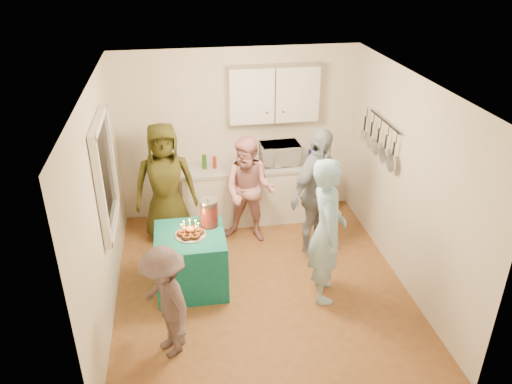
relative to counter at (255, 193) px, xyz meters
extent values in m
plane|color=brown|center=(-0.20, -1.70, -0.43)|extent=(4.00, 4.00, 0.00)
plane|color=white|center=(-0.20, -1.70, 2.17)|extent=(4.00, 4.00, 0.00)
plane|color=silver|center=(-0.20, 0.30, 0.87)|extent=(3.60, 3.60, 0.00)
plane|color=silver|center=(-2.00, -1.70, 0.87)|extent=(4.00, 4.00, 0.00)
plane|color=silver|center=(1.60, -1.70, 0.87)|extent=(4.00, 4.00, 0.00)
cube|color=black|center=(-1.97, -1.40, 1.12)|extent=(0.04, 1.00, 1.20)
cube|color=white|center=(0.00, 0.00, 0.00)|extent=(2.20, 0.58, 0.86)
cube|color=beige|center=(0.00, 0.00, 0.46)|extent=(2.24, 0.62, 0.05)
cube|color=white|center=(0.30, 0.15, 1.52)|extent=(1.30, 0.30, 0.80)
cube|color=black|center=(1.52, -1.00, 1.17)|extent=(0.12, 1.00, 0.60)
imported|color=white|center=(0.38, 0.00, 0.64)|extent=(0.58, 0.41, 0.31)
cube|color=#106E63|center=(-1.06, -1.58, -0.05)|extent=(0.85, 0.85, 0.76)
cylinder|color=red|center=(-0.80, -1.41, 0.50)|extent=(0.22, 0.22, 0.34)
imported|color=#9DCDE5|center=(0.53, -2.01, 0.48)|extent=(0.55, 0.73, 1.83)
imported|color=brown|center=(-1.33, -0.40, 0.46)|extent=(0.90, 0.62, 1.78)
imported|color=#CC6A7A|center=(-0.18, -0.60, 0.36)|extent=(0.94, 0.84, 1.58)
imported|color=#102138|center=(0.69, -1.01, 0.47)|extent=(1.09, 1.01, 1.80)
imported|color=#504040|center=(-1.36, -2.67, 0.22)|extent=(0.80, 0.96, 1.29)
camera|label=1|loc=(-1.09, -6.77, 3.54)|focal=35.00mm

